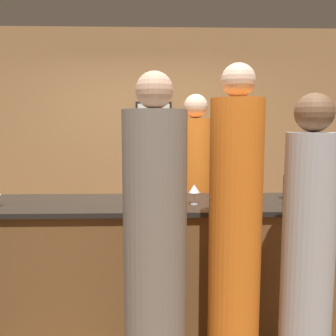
{
  "coord_description": "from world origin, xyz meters",
  "views": [
    {
      "loc": [
        0.1,
        -2.81,
        1.66
      ],
      "look_at": [
        0.19,
        0.1,
        1.31
      ],
      "focal_mm": 40.0,
      "sensor_mm": 36.0,
      "label": 1
    }
  ],
  "objects_px": {
    "guest_0": "(235,245)",
    "guest_1": "(155,258)",
    "guest_2": "(307,264)",
    "wine_bottle_2": "(288,187)",
    "ice_bucket": "(221,191)",
    "bartender": "(195,202)"
  },
  "relations": [
    {
      "from": "wine_bottle_2",
      "to": "guest_0",
      "type": "bearing_deg",
      "value": -127.85
    },
    {
      "from": "bartender",
      "to": "wine_bottle_2",
      "type": "relative_size",
      "value": 7.19
    },
    {
      "from": "guest_1",
      "to": "wine_bottle_2",
      "type": "distance_m",
      "value": 1.34
    },
    {
      "from": "guest_2",
      "to": "bartender",
      "type": "bearing_deg",
      "value": 107.65
    },
    {
      "from": "bartender",
      "to": "guest_0",
      "type": "height_order",
      "value": "guest_0"
    },
    {
      "from": "bartender",
      "to": "guest_2",
      "type": "xyz_separation_m",
      "value": [
        0.49,
        -1.53,
        -0.04
      ]
    },
    {
      "from": "guest_2",
      "to": "ice_bucket",
      "type": "height_order",
      "value": "guest_2"
    },
    {
      "from": "bartender",
      "to": "ice_bucket",
      "type": "relative_size",
      "value": 11.97
    },
    {
      "from": "guest_2",
      "to": "ice_bucket",
      "type": "xyz_separation_m",
      "value": [
        -0.36,
        0.79,
        0.28
      ]
    },
    {
      "from": "guest_1",
      "to": "guest_2",
      "type": "xyz_separation_m",
      "value": [
        0.87,
        -0.02,
        -0.04
      ]
    },
    {
      "from": "bartender",
      "to": "guest_0",
      "type": "xyz_separation_m",
      "value": [
        0.09,
        -1.42,
        0.04
      ]
    },
    {
      "from": "ice_bucket",
      "to": "guest_2",
      "type": "bearing_deg",
      "value": -65.52
    },
    {
      "from": "ice_bucket",
      "to": "guest_0",
      "type": "bearing_deg",
      "value": -92.84
    },
    {
      "from": "guest_0",
      "to": "guest_1",
      "type": "xyz_separation_m",
      "value": [
        -0.47,
        -0.09,
        -0.04
      ]
    },
    {
      "from": "guest_1",
      "to": "wine_bottle_2",
      "type": "relative_size",
      "value": 7.21
    },
    {
      "from": "guest_0",
      "to": "wine_bottle_2",
      "type": "distance_m",
      "value": 0.95
    },
    {
      "from": "bartender",
      "to": "guest_1",
      "type": "height_order",
      "value": "guest_1"
    },
    {
      "from": "bartender",
      "to": "guest_1",
      "type": "relative_size",
      "value": 1.0
    },
    {
      "from": "guest_1",
      "to": "wine_bottle_2",
      "type": "bearing_deg",
      "value": 38.16
    },
    {
      "from": "bartender",
      "to": "wine_bottle_2",
      "type": "xyz_separation_m",
      "value": [
        0.65,
        -0.69,
        0.26
      ]
    },
    {
      "from": "guest_0",
      "to": "guest_2",
      "type": "distance_m",
      "value": 0.42
    },
    {
      "from": "guest_1",
      "to": "ice_bucket",
      "type": "height_order",
      "value": "guest_1"
    }
  ]
}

